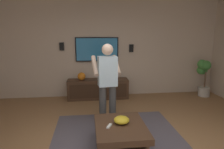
# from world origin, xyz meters

# --- Properties ---
(wall_back_tv) EXTENTS (0.10, 6.93, 2.80)m
(wall_back_tv) POSITION_xyz_m (3.10, 0.00, 1.40)
(wall_back_tv) COLOR #BCA893
(wall_back_tv) RESTS_ON ground
(area_rug) EXTENTS (2.41, 2.31, 0.01)m
(area_rug) POSITION_xyz_m (0.36, -0.02, 0.01)
(area_rug) COLOR #514C56
(area_rug) RESTS_ON ground
(coffee_table) EXTENTS (1.00, 0.80, 0.40)m
(coffee_table) POSITION_xyz_m (0.16, -0.02, 0.30)
(coffee_table) COLOR #422B1C
(coffee_table) RESTS_ON ground
(media_console) EXTENTS (0.45, 1.70, 0.55)m
(media_console) POSITION_xyz_m (2.76, 0.21, 0.28)
(media_console) COLOR #422B1C
(media_console) RESTS_ON ground
(tv) EXTENTS (0.05, 1.22, 0.69)m
(tv) POSITION_xyz_m (3.00, 0.21, 1.38)
(tv) COLOR black
(person_standing) EXTENTS (0.57, 0.58, 1.64)m
(person_standing) POSITION_xyz_m (1.06, 0.10, 0.93)
(person_standing) COLOR #3F3F3F
(person_standing) RESTS_ON ground
(potted_plant_tall) EXTENTS (0.44, 0.41, 1.09)m
(potted_plant_tall) POSITION_xyz_m (2.63, -2.87, 0.65)
(potted_plant_tall) COLOR #B7B2A8
(potted_plant_tall) RESTS_ON ground
(bowl) EXTENTS (0.25, 0.25, 0.11)m
(bowl) POSITION_xyz_m (0.22, -0.05, 0.46)
(bowl) COLOR gold
(bowl) RESTS_ON coffee_table
(remote_white) EXTENTS (0.15, 0.11, 0.02)m
(remote_white) POSITION_xyz_m (0.12, 0.16, 0.41)
(remote_white) COLOR white
(remote_white) RESTS_ON coffee_table
(vase_round) EXTENTS (0.22, 0.22, 0.22)m
(vase_round) POSITION_xyz_m (2.73, 0.66, 0.66)
(vase_round) COLOR orange
(vase_round) RESTS_ON media_console
(wall_speaker_left) EXTENTS (0.06, 0.12, 0.22)m
(wall_speaker_left) POSITION_xyz_m (3.02, -0.79, 1.40)
(wall_speaker_left) COLOR black
(wall_speaker_right) EXTENTS (0.06, 0.12, 0.22)m
(wall_speaker_right) POSITION_xyz_m (3.02, 1.19, 1.47)
(wall_speaker_right) COLOR black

